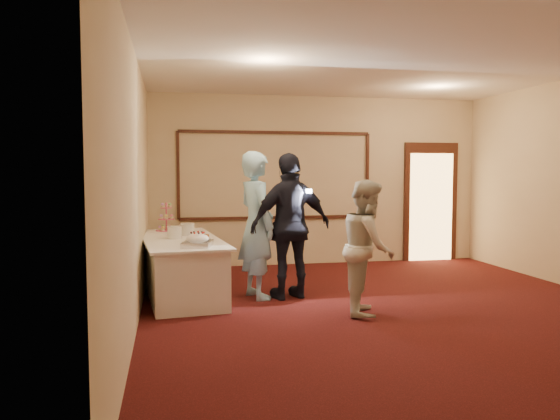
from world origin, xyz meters
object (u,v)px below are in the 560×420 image
Objects in this scene: buffet_table at (181,266)px; plate_stack_b at (187,229)px; guest at (291,226)px; man at (257,225)px; tart at (200,237)px; cupcake_stand at (166,220)px; woman at (368,247)px; plate_stack_a at (175,232)px; pavlova_tray at (197,241)px.

plate_stack_b is at bearing 70.57° from buffet_table.
man is at bearing -29.65° from guest.
tart is at bearing -40.77° from buffet_table.
man reaches higher than tart.
buffet_table is 0.52m from tart.
buffet_table is 1.37× the size of guest.
cupcake_stand is 1.57× the size of tart.
man is at bearing 66.34° from woman.
buffet_table is at bearing 27.70° from plate_stack_a.
plate_stack_b is 0.13× the size of woman.
cupcake_stand is 1.00m from plate_stack_a.
plate_stack_b reaches higher than plate_stack_a.
buffet_table is 1.36× the size of man.
plate_stack_b is (0.18, 0.33, 0.00)m from plate_stack_a.
man reaches higher than cupcake_stand.
cupcake_stand is 0.24× the size of man.
cupcake_stand is at bearing 62.96° from woman.
buffet_table is 12.89× the size of plate_stack_b.
man is (0.98, -0.39, 0.58)m from buffet_table.
tart is (0.32, -0.17, -0.05)m from plate_stack_a.
guest reaches higher than pavlova_tray.
man reaches higher than plate_stack_b.
man is (1.06, -0.35, 0.11)m from plate_stack_a.
plate_stack_b is 0.11× the size of guest.
guest reaches higher than plate_stack_b.
woman is at bearing -45.72° from cupcake_stand.
buffet_table is at bearing 139.23° from tart.
plate_stack_b is 2.67m from woman.
buffet_table is 1.20m from man.
pavlova_tray is 0.32× the size of woman.
woman is at bearing -33.03° from tart.
man is at bearing -37.75° from plate_stack_b.
woman is (2.03, -1.73, -0.07)m from plate_stack_b.
buffet_table is at bearing -33.24° from guest.
cupcake_stand is at bearing -55.44° from guest.
plate_stack_a is 0.10× the size of man.
plate_stack_a is 0.98× the size of plate_stack_b.
guest reaches higher than buffet_table.
tart is at bearing -27.85° from guest.
pavlova_tray is at bearing 93.05° from woman.
plate_stack_a is at bearing -118.49° from plate_stack_b.
cupcake_stand is 0.30× the size of woman.
plate_stack_b is at bearing 68.25° from woman.
tart is 0.16× the size of guest.
pavlova_tray is at bearing 3.84° from guest.
man is 1.01× the size of guest.
plate_stack_b is (0.10, 0.29, 0.47)m from buffet_table.
plate_stack_b is at bearing 35.42° from man.
cupcake_stand is at bearing 114.18° from plate_stack_b.
guest is at bearing 16.96° from pavlova_tray.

